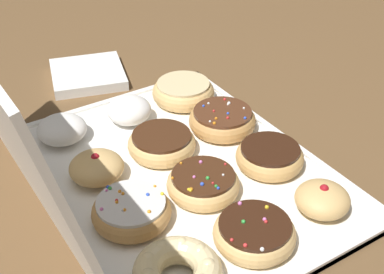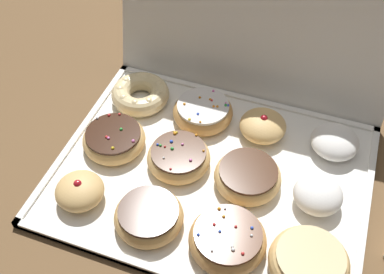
{
  "view_description": "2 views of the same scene",
  "coord_description": "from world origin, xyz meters",
  "px_view_note": "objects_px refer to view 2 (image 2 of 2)",
  "views": [
    {
      "loc": [
        -0.6,
        0.37,
        0.57
      ],
      "look_at": [
        0.04,
        -0.05,
        0.04
      ],
      "focal_mm": 51.51,
      "sensor_mm": 36.0,
      "label": 1
    },
    {
      "loc": [
        0.14,
        -0.49,
        0.68
      ],
      "look_at": [
        -0.05,
        0.04,
        0.05
      ],
      "focal_mm": 44.17,
      "sensor_mm": 36.0,
      "label": 2
    }
  ],
  "objects_px": {
    "powdered_filled_donut_11": "(335,142)",
    "chocolate_frosted_donut_6": "(247,178)",
    "powdered_filled_donut_7": "(318,196)",
    "cruller_donut_8": "(140,94)",
    "sprinkle_donut_2": "(228,239)",
    "sprinkle_donut_9": "(203,111)",
    "sprinkle_donut_4": "(115,138)",
    "donut_box": "(211,175)",
    "glazed_ring_donut_3": "(309,262)",
    "chocolate_frosted_donut_1": "(149,216)",
    "sprinkle_donut_5": "(179,156)",
    "jelly_filled_donut_10": "(263,126)",
    "jelly_filled_donut_0": "(80,191)"
  },
  "relations": [
    {
      "from": "jelly_filled_donut_0",
      "to": "cruller_donut_8",
      "type": "bearing_deg",
      "value": 90.44
    },
    {
      "from": "sprinkle_donut_4",
      "to": "jelly_filled_donut_10",
      "type": "height_order",
      "value": "jelly_filled_donut_10"
    },
    {
      "from": "sprinkle_donut_9",
      "to": "powdered_filled_donut_11",
      "type": "xyz_separation_m",
      "value": [
        0.25,
        0.01,
        0.0
      ]
    },
    {
      "from": "sprinkle_donut_5",
      "to": "jelly_filled_donut_10",
      "type": "bearing_deg",
      "value": 44.54
    },
    {
      "from": "donut_box",
      "to": "powdered_filled_donut_7",
      "type": "distance_m",
      "value": 0.19
    },
    {
      "from": "powdered_filled_donut_7",
      "to": "sprinkle_donut_9",
      "type": "height_order",
      "value": "powdered_filled_donut_7"
    },
    {
      "from": "powdered_filled_donut_11",
      "to": "chocolate_frosted_donut_6",
      "type": "bearing_deg",
      "value": -134.35
    },
    {
      "from": "chocolate_frosted_donut_1",
      "to": "chocolate_frosted_donut_6",
      "type": "relative_size",
      "value": 0.97
    },
    {
      "from": "chocolate_frosted_donut_1",
      "to": "sprinkle_donut_9",
      "type": "distance_m",
      "value": 0.25
    },
    {
      "from": "chocolate_frosted_donut_6",
      "to": "cruller_donut_8",
      "type": "xyz_separation_m",
      "value": [
        -0.26,
        0.13,
        0.0
      ]
    },
    {
      "from": "donut_box",
      "to": "powdered_filled_donut_11",
      "type": "xyz_separation_m",
      "value": [
        0.19,
        0.13,
        0.03
      ]
    },
    {
      "from": "powdered_filled_donut_7",
      "to": "cruller_donut_8",
      "type": "distance_m",
      "value": 0.4
    },
    {
      "from": "sprinkle_donut_4",
      "to": "sprinkle_donut_9",
      "type": "distance_m",
      "value": 0.18
    },
    {
      "from": "donut_box",
      "to": "sprinkle_donut_5",
      "type": "height_order",
      "value": "sprinkle_donut_5"
    },
    {
      "from": "sprinkle_donut_2",
      "to": "sprinkle_donut_9",
      "type": "distance_m",
      "value": 0.28
    },
    {
      "from": "jelly_filled_donut_0",
      "to": "sprinkle_donut_2",
      "type": "bearing_deg",
      "value": -0.54
    },
    {
      "from": "sprinkle_donut_5",
      "to": "powdered_filled_donut_7",
      "type": "xyz_separation_m",
      "value": [
        0.25,
        -0.01,
        0.0
      ]
    },
    {
      "from": "chocolate_frosted_donut_6",
      "to": "sprinkle_donut_9",
      "type": "distance_m",
      "value": 0.18
    },
    {
      "from": "chocolate_frosted_donut_6",
      "to": "powdered_filled_donut_7",
      "type": "distance_m",
      "value": 0.12
    },
    {
      "from": "chocolate_frosted_donut_1",
      "to": "sprinkle_donut_2",
      "type": "height_order",
      "value": "sprinkle_donut_2"
    },
    {
      "from": "donut_box",
      "to": "chocolate_frosted_donut_6",
      "type": "xyz_separation_m",
      "value": [
        0.07,
        -0.0,
        0.02
      ]
    },
    {
      "from": "glazed_ring_donut_3",
      "to": "sprinkle_donut_5",
      "type": "height_order",
      "value": "same"
    },
    {
      "from": "sprinkle_donut_2",
      "to": "chocolate_frosted_donut_1",
      "type": "bearing_deg",
      "value": -178.98
    },
    {
      "from": "cruller_donut_8",
      "to": "jelly_filled_donut_10",
      "type": "distance_m",
      "value": 0.25
    },
    {
      "from": "sprinkle_donut_5",
      "to": "sprinkle_donut_9",
      "type": "bearing_deg",
      "value": 88.22
    },
    {
      "from": "cruller_donut_8",
      "to": "sprinkle_donut_5",
      "type": "bearing_deg",
      "value": -43.64
    },
    {
      "from": "powdered_filled_donut_11",
      "to": "powdered_filled_donut_7",
      "type": "bearing_deg",
      "value": -93.86
    },
    {
      "from": "donut_box",
      "to": "sprinkle_donut_5",
      "type": "distance_m",
      "value": 0.07
    },
    {
      "from": "glazed_ring_donut_3",
      "to": "sprinkle_donut_4",
      "type": "height_order",
      "value": "same"
    },
    {
      "from": "cruller_donut_8",
      "to": "chocolate_frosted_donut_1",
      "type": "bearing_deg",
      "value": -63.34
    },
    {
      "from": "glazed_ring_donut_3",
      "to": "cruller_donut_8",
      "type": "relative_size",
      "value": 1.05
    },
    {
      "from": "sprinkle_donut_2",
      "to": "sprinkle_donut_5",
      "type": "height_order",
      "value": "sprinkle_donut_2"
    },
    {
      "from": "sprinkle_donut_9",
      "to": "powdered_filled_donut_11",
      "type": "distance_m",
      "value": 0.25
    },
    {
      "from": "glazed_ring_donut_3",
      "to": "sprinkle_donut_4",
      "type": "relative_size",
      "value": 1.05
    },
    {
      "from": "jelly_filled_donut_0",
      "to": "sprinkle_donut_9",
      "type": "height_order",
      "value": "jelly_filled_donut_0"
    },
    {
      "from": "glazed_ring_donut_3",
      "to": "cruller_donut_8",
      "type": "distance_m",
      "value": 0.46
    },
    {
      "from": "powdered_filled_donut_7",
      "to": "sprinkle_donut_9",
      "type": "distance_m",
      "value": 0.27
    },
    {
      "from": "powdered_filled_donut_7",
      "to": "jelly_filled_donut_10",
      "type": "distance_m",
      "value": 0.18
    },
    {
      "from": "glazed_ring_donut_3",
      "to": "cruller_donut_8",
      "type": "xyz_separation_m",
      "value": [
        -0.38,
        0.25,
        -0.0
      ]
    },
    {
      "from": "chocolate_frosted_donut_1",
      "to": "sprinkle_donut_4",
      "type": "xyz_separation_m",
      "value": [
        -0.13,
        0.13,
        -0.0
      ]
    },
    {
      "from": "chocolate_frosted_donut_1",
      "to": "powdered_filled_donut_11",
      "type": "xyz_separation_m",
      "value": [
        0.26,
        0.26,
        0.0
      ]
    },
    {
      "from": "cruller_donut_8",
      "to": "jelly_filled_donut_10",
      "type": "height_order",
      "value": "jelly_filled_donut_10"
    },
    {
      "from": "cruller_donut_8",
      "to": "powdered_filled_donut_11",
      "type": "height_order",
      "value": "powdered_filled_donut_11"
    },
    {
      "from": "sprinkle_donut_2",
      "to": "chocolate_frosted_donut_6",
      "type": "distance_m",
      "value": 0.12
    },
    {
      "from": "donut_box",
      "to": "sprinkle_donut_9",
      "type": "relative_size",
      "value": 4.69
    },
    {
      "from": "sprinkle_donut_9",
      "to": "chocolate_frosted_donut_6",
      "type": "bearing_deg",
      "value": -45.7
    },
    {
      "from": "jelly_filled_donut_10",
      "to": "powdered_filled_donut_11",
      "type": "height_order",
      "value": "jelly_filled_donut_10"
    },
    {
      "from": "chocolate_frosted_donut_1",
      "to": "sprinkle_donut_9",
      "type": "xyz_separation_m",
      "value": [
        0.01,
        0.25,
        0.0
      ]
    },
    {
      "from": "donut_box",
      "to": "sprinkle_donut_2",
      "type": "xyz_separation_m",
      "value": [
        0.07,
        -0.13,
        0.03
      ]
    },
    {
      "from": "cruller_donut_8",
      "to": "sprinkle_donut_4",
      "type": "bearing_deg",
      "value": -88.55
    }
  ]
}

